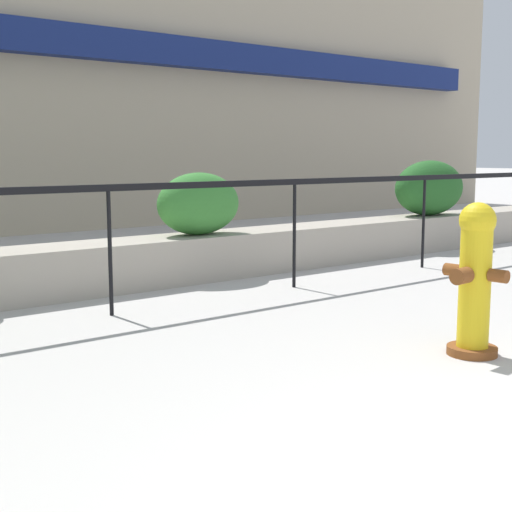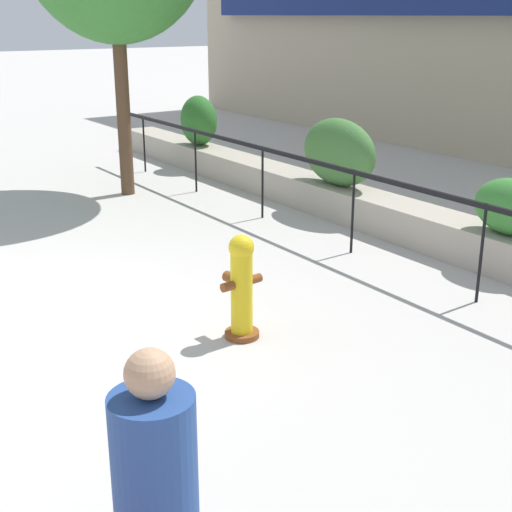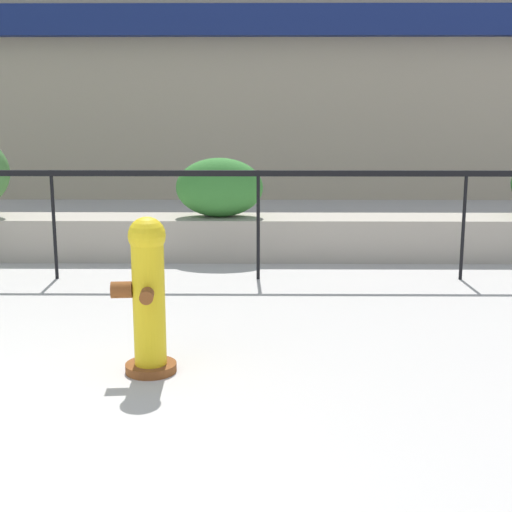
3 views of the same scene
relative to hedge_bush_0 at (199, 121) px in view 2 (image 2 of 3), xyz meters
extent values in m
cube|color=#ADA393|center=(6.08, 0.00, -0.76)|extent=(18.00, 0.70, 0.50)
cube|color=black|center=(6.08, -1.10, 0.11)|extent=(15.00, 0.05, 0.06)
cylinder|color=black|center=(-0.35, -1.10, -0.44)|extent=(0.04, 0.04, 1.15)
cylinder|color=black|center=(1.79, -1.10, -0.44)|extent=(0.04, 0.04, 1.15)
cylinder|color=black|center=(3.93, -1.10, -0.44)|extent=(0.04, 0.04, 1.15)
cylinder|color=black|center=(6.08, -1.10, -0.44)|extent=(0.04, 0.04, 1.15)
cylinder|color=black|center=(8.22, -1.10, -0.44)|extent=(0.04, 0.04, 1.15)
ellipsoid|color=#2D6B28|center=(0.00, 0.00, 0.00)|extent=(0.92, 0.70, 1.02)
ellipsoid|color=#427538|center=(4.47, 0.00, 0.02)|extent=(1.58, 0.64, 1.06)
ellipsoid|color=#387F33|center=(7.75, 0.00, -0.16)|extent=(1.04, 0.59, 0.70)
cylinder|color=brown|center=(7.50, -3.81, -0.98)|extent=(0.38, 0.38, 0.06)
cylinder|color=gold|center=(7.50, -3.81, -0.53)|extent=(0.24, 0.24, 0.85)
sphere|color=gold|center=(7.50, -3.81, -0.06)|extent=(0.25, 0.25, 0.25)
cylinder|color=brown|center=(7.32, -3.83, -0.42)|extent=(0.15, 0.12, 0.11)
cylinder|color=brown|center=(7.48, -3.64, -0.42)|extent=(0.10, 0.13, 0.09)
cylinder|color=brown|center=(7.51, -3.99, -0.42)|extent=(0.10, 0.13, 0.09)
cylinder|color=brown|center=(1.22, -2.21, 0.47)|extent=(0.24, 0.24, 2.97)
cylinder|color=#26478C|center=(10.46, -6.22, 0.18)|extent=(0.55, 0.55, 0.62)
sphere|color=tan|center=(10.46, -6.22, 0.60)|extent=(0.23, 0.23, 0.23)
camera|label=1|loc=(3.25, -6.69, 0.40)|focal=50.00mm
camera|label=2|loc=(13.02, -7.39, 2.09)|focal=50.00mm
camera|label=3|loc=(8.26, -8.45, 0.78)|focal=50.00mm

